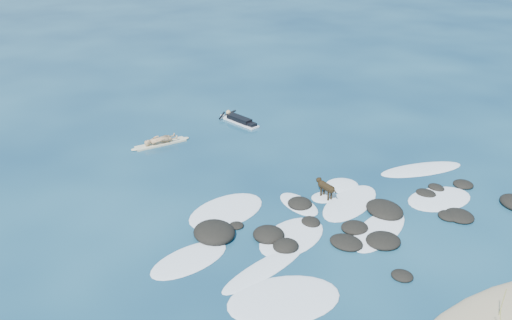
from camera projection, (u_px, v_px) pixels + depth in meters
ground at (336, 213)px, 21.66m from camera, size 160.00×160.00×0.00m
reef_rocks at (351, 222)px, 20.87m from camera, size 12.43×6.59×0.57m
breaking_foam at (319, 225)px, 20.88m from camera, size 15.29×8.46×0.12m
standing_surfer_rig at (160, 132)px, 27.22m from camera, size 2.99×0.60×1.70m
paddling_surfer_rig at (239, 120)px, 30.04m from camera, size 1.33×2.76×0.48m
dog at (325, 186)px, 22.49m from camera, size 0.35×1.23×0.78m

